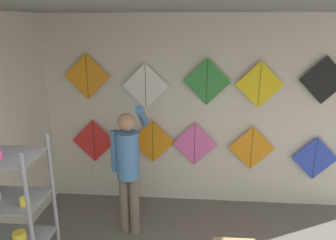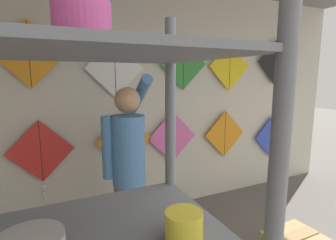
# 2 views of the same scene
# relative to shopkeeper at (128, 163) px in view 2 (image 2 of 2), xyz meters

# --- Properties ---
(back_panel) EXTENTS (5.39, 0.06, 2.80)m
(back_panel) POSITION_rel_shopkeeper_xyz_m (0.92, 0.91, 0.42)
(back_panel) COLOR beige
(back_panel) RESTS_ON ground
(shopkeeper) EXTENTS (0.43, 0.57, 1.74)m
(shopkeeper) POSITION_rel_shopkeeper_xyz_m (0.00, 0.00, 0.00)
(shopkeeper) COLOR #726656
(shopkeeper) RESTS_ON ground
(kite_0) EXTENTS (0.66, 0.04, 0.87)m
(kite_0) POSITION_rel_shopkeeper_xyz_m (-0.69, 0.82, -0.06)
(kite_0) COLOR red
(kite_1) EXTENTS (0.66, 0.01, 0.66)m
(kite_1) POSITION_rel_shopkeeper_xyz_m (0.20, 0.82, -0.01)
(kite_1) COLOR orange
(kite_2) EXTENTS (0.66, 0.01, 0.66)m
(kite_2) POSITION_rel_shopkeeper_xyz_m (0.83, 0.82, -0.03)
(kite_2) COLOR pink
(kite_3) EXTENTS (0.66, 0.01, 0.66)m
(kite_3) POSITION_rel_shopkeeper_xyz_m (1.66, 0.82, -0.07)
(kite_3) COLOR orange
(kite_4) EXTENTS (0.66, 0.01, 0.66)m
(kite_4) POSITION_rel_shopkeeper_xyz_m (2.57, 0.82, -0.20)
(kite_4) COLOR blue
(kite_5) EXTENTS (0.66, 0.01, 0.66)m
(kite_5) POSITION_rel_shopkeeper_xyz_m (-0.73, 0.82, 0.95)
(kite_5) COLOR orange
(kite_6) EXTENTS (0.66, 0.01, 0.66)m
(kite_6) POSITION_rel_shopkeeper_xyz_m (0.11, 0.82, 0.82)
(kite_6) COLOR white
(kite_7) EXTENTS (0.66, 0.01, 0.66)m
(kite_7) POSITION_rel_shopkeeper_xyz_m (0.98, 0.82, 0.90)
(kite_7) COLOR #338C38
(kite_8) EXTENTS (0.66, 0.01, 0.66)m
(kite_8) POSITION_rel_shopkeeper_xyz_m (1.70, 0.82, 0.87)
(kite_8) COLOR yellow
(kite_9) EXTENTS (0.66, 0.01, 0.66)m
(kite_9) POSITION_rel_shopkeeper_xyz_m (2.54, 0.82, 0.94)
(kite_9) COLOR black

